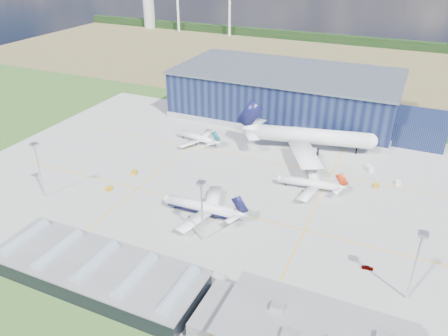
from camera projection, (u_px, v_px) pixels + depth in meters
ground at (214, 192)px, 175.76m from camera, size 600.00×600.00×0.00m
apron at (224, 181)px, 183.80m from camera, size 220.00×160.00×0.08m
farmland at (331, 64)px, 352.90m from camera, size 600.00×220.00×0.01m
treeline at (349, 40)px, 415.43m from camera, size 600.00×8.00×8.00m
hangar at (290, 96)px, 245.62m from camera, size 145.00×62.00×26.10m
glass_concourse at (107, 274)px, 128.06m from camera, size 78.00×23.00×8.60m
light_mast_west at (38, 162)px, 166.11m from camera, size 2.60×2.60×23.00m
light_mast_center at (202, 202)px, 140.74m from camera, size 2.60×2.60×23.00m
light_mast_east at (418, 256)px, 117.18m from camera, size 2.60×2.60×23.00m
airliner_navy at (201, 202)px, 159.13m from camera, size 35.58×34.86×11.23m
airliner_red at (309, 179)px, 175.61m from camera, size 32.19×31.62×9.56m
airliner_widebody at (312, 129)px, 205.64m from camera, size 80.79×79.65×22.29m
airliner_regional at (196, 135)px, 216.28m from camera, size 31.09×30.62×8.77m
gse_tug_a at (134, 173)px, 189.08m from camera, size 3.23×3.95×1.42m
gse_tug_b at (109, 189)px, 177.18m from camera, size 2.17×3.10×1.30m
gse_van_a at (213, 277)px, 130.27m from camera, size 6.42×3.99×2.60m
gse_cart_a at (398, 183)px, 181.24m from camera, size 2.42×3.38×1.39m
gse_van_b at (369, 168)px, 191.72m from camera, size 4.41×5.26×2.21m
gse_tug_c at (376, 186)px, 179.10m from camera, size 1.97×3.07×1.32m
gse_cart_b at (267, 135)px, 225.06m from camera, size 3.30×2.86×1.20m
gse_van_c at (274, 296)px, 123.42m from camera, size 5.28×3.76×2.30m
car_a at (367, 268)px, 135.00m from camera, size 3.68×1.84×1.20m
car_b at (292, 309)px, 119.96m from camera, size 3.69×1.91×1.16m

